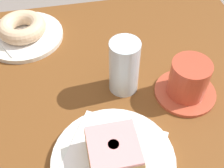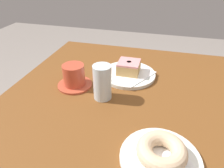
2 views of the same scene
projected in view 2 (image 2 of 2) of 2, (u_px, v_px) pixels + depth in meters
The scene contains 9 objects.
table at pixel (140, 119), 0.79m from camera, with size 0.96×0.81×0.76m.
plate_sugar_ring at pixel (160, 159), 0.48m from camera, with size 0.19×0.19×0.01m, color white.
napkin_sugar_ring at pixel (160, 157), 0.47m from camera, with size 0.12×0.12×0.00m, color white.
donut_sugar_ring at pixel (162, 151), 0.46m from camera, with size 0.12×0.12×0.04m, color beige.
plate_glazed_square at pixel (128, 74), 0.82m from camera, with size 0.22×0.22×0.01m, color white.
napkin_glazed_square at pixel (128, 72), 0.82m from camera, with size 0.16×0.16×0.00m, color white.
donut_glazed_square at pixel (129, 67), 0.80m from camera, with size 0.09×0.09×0.05m.
water_glass at pixel (102, 82), 0.67m from camera, with size 0.06×0.06×0.12m, color silver.
coffee_cup at pixel (74, 77), 0.74m from camera, with size 0.13×0.13×0.09m.
Camera 2 is at (0.05, -0.61, 1.17)m, focal length 32.35 mm.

